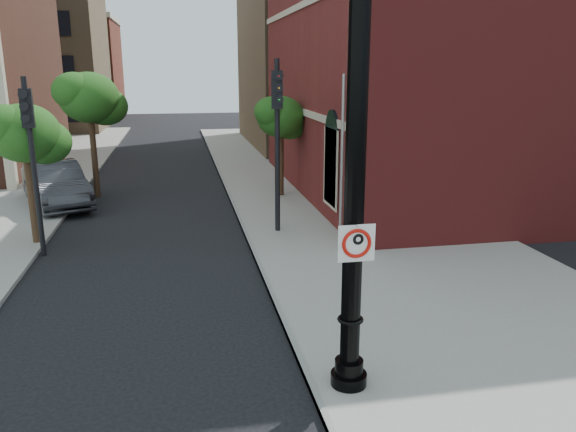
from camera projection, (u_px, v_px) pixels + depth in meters
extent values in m
plane|color=black|center=(186.00, 387.00, 9.39)|extent=(120.00, 120.00, 0.00)
cube|color=gray|center=(351.00, 216.00, 19.98)|extent=(8.00, 60.00, 0.12)
cube|color=gray|center=(240.00, 222.00, 19.25)|extent=(0.10, 60.00, 0.14)
cube|color=maroon|center=(550.00, 48.00, 24.12)|extent=(22.00, 16.00, 12.00)
cube|color=black|center=(331.00, 168.00, 18.35)|extent=(0.08, 1.40, 2.40)
cube|color=beige|center=(299.00, 111.00, 22.71)|extent=(0.06, 16.00, 0.25)
cube|color=beige|center=(300.00, 6.00, 21.69)|extent=(0.06, 16.00, 0.25)
cube|color=olive|center=(28.00, 58.00, 47.37)|extent=(12.00, 12.00, 12.00)
cube|color=brown|center=(61.00, 70.00, 60.91)|extent=(12.00, 12.00, 10.00)
cube|color=olive|center=(406.00, 41.00, 39.05)|extent=(22.00, 14.00, 14.00)
cylinder|color=black|center=(348.00, 382.00, 9.26)|extent=(0.60, 0.60, 0.32)
cylinder|color=black|center=(349.00, 367.00, 9.19)|extent=(0.47, 0.47, 0.27)
cylinder|color=black|center=(354.00, 189.00, 8.43)|extent=(0.32, 0.32, 6.19)
torus|color=black|center=(350.00, 319.00, 8.97)|extent=(0.43, 0.43, 0.06)
cube|color=white|center=(356.00, 243.00, 8.46)|extent=(0.58, 0.02, 0.58)
cube|color=black|center=(357.00, 226.00, 8.39)|extent=(0.58, 0.01, 0.05)
cube|color=black|center=(356.00, 260.00, 8.53)|extent=(0.58, 0.01, 0.05)
cube|color=black|center=(339.00, 244.00, 8.41)|extent=(0.05, 0.01, 0.58)
cube|color=black|center=(373.00, 242.00, 8.51)|extent=(0.05, 0.01, 0.58)
torus|color=red|center=(356.00, 243.00, 8.46)|extent=(0.46, 0.06, 0.46)
cube|color=red|center=(356.00, 243.00, 8.46)|extent=(0.33, 0.01, 0.33)
cube|color=black|center=(353.00, 243.00, 8.45)|extent=(0.05, 0.01, 0.27)
torus|color=black|center=(358.00, 239.00, 8.45)|extent=(0.18, 0.05, 0.18)
cylinder|color=black|center=(357.00, 227.00, 8.39)|extent=(0.03, 0.02, 0.03)
imported|color=#2E2F33|center=(56.00, 184.00, 21.53)|extent=(3.51, 5.44, 1.69)
cylinder|color=black|center=(34.00, 169.00, 15.36)|extent=(0.14, 0.14, 4.96)
cube|color=black|center=(27.00, 108.00, 14.94)|extent=(0.34, 0.32, 1.03)
sphere|color=#E50505|center=(23.00, 95.00, 14.68)|extent=(0.19, 0.19, 0.19)
sphere|color=#FF8C00|center=(24.00, 107.00, 14.76)|extent=(0.19, 0.19, 0.19)
sphere|color=#00E519|center=(26.00, 119.00, 14.84)|extent=(0.19, 0.19, 0.19)
cylinder|color=black|center=(277.00, 150.00, 17.38)|extent=(0.16, 0.16, 5.45)
cube|color=black|center=(277.00, 90.00, 16.92)|extent=(0.39, 0.37, 1.14)
sphere|color=#E50505|center=(279.00, 76.00, 16.66)|extent=(0.20, 0.20, 0.20)
sphere|color=#FF8C00|center=(279.00, 88.00, 16.74)|extent=(0.20, 0.20, 0.20)
sphere|color=#00E519|center=(279.00, 99.00, 16.83)|extent=(0.20, 0.20, 0.20)
cylinder|color=#999999|center=(342.00, 161.00, 16.53)|extent=(0.10, 0.10, 5.02)
cylinder|color=#342515|center=(32.00, 194.00, 16.49)|extent=(0.24, 0.24, 3.15)
ellipsoid|color=#1E5216|center=(24.00, 133.00, 16.03)|extent=(1.98, 1.98, 1.68)
ellipsoid|color=#1E5216|center=(45.00, 142.00, 16.53)|extent=(1.53, 1.53, 1.30)
ellipsoid|color=#1E5216|center=(6.00, 126.00, 15.64)|extent=(1.44, 1.44, 1.22)
cylinder|color=#342515|center=(94.00, 151.00, 22.90)|extent=(0.24, 0.24, 3.77)
ellipsoid|color=#1E5216|center=(89.00, 98.00, 22.35)|extent=(2.37, 2.37, 2.01)
ellipsoid|color=#1E5216|center=(105.00, 106.00, 22.96)|extent=(1.83, 1.83, 1.55)
ellipsoid|color=#1E5216|center=(74.00, 91.00, 21.89)|extent=(1.72, 1.72, 1.46)
cylinder|color=#342515|center=(281.00, 161.00, 22.76)|extent=(0.24, 0.24, 3.07)
ellipsoid|color=#1E5216|center=(281.00, 117.00, 22.31)|extent=(1.93, 1.93, 1.64)
ellipsoid|color=#1E5216|center=(290.00, 124.00, 22.81)|extent=(1.49, 1.49, 1.27)
ellipsoid|color=#1E5216|center=(272.00, 112.00, 21.93)|extent=(1.41, 1.41, 1.19)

